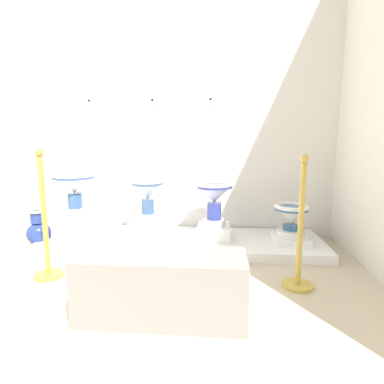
{
  "coord_description": "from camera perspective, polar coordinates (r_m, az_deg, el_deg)",
  "views": [
    {
      "loc": [
        1.98,
        -0.9,
        1.07
      ],
      "look_at": [
        1.72,
        2.16,
        0.56
      ],
      "focal_mm": 29.36,
      "sensor_mm": 36.0,
      "label": 1
    }
  ],
  "objects": [
    {
      "name": "antique_toilet_broad_patterned",
      "position": [
        3.36,
        -20.64,
        1.22
      ],
      "size": [
        0.42,
        0.42,
        0.41
      ],
      "color": "white",
      "rests_on": "plinth_block_broad_patterned"
    },
    {
      "name": "decorative_vase_spare",
      "position": [
        3.5,
        -26.07,
        -6.34
      ],
      "size": [
        0.23,
        0.23,
        0.39
      ],
      "color": "white",
      "rests_on": "ground_plane"
    },
    {
      "name": "museum_bench",
      "position": [
        1.98,
        -5.49,
        -16.69
      ],
      "size": [
        1.01,
        0.36,
        0.4
      ],
      "primitive_type": "cube",
      "color": "gray",
      "rests_on": "ground_plane"
    },
    {
      "name": "antique_toilet_slender_white",
      "position": [
        3.24,
        -8.08,
        0.07
      ],
      "size": [
        0.33,
        0.33,
        0.4
      ],
      "color": "silver",
      "rests_on": "plinth_block_slender_white"
    },
    {
      "name": "wall_back",
      "position": [
        3.57,
        -1.08,
        16.89
      ],
      "size": [
        3.43,
        0.06,
        3.06
      ],
      "primitive_type": "cube",
      "color": "white",
      "rests_on": "ground_plane"
    },
    {
      "name": "stanchion_post_near_left",
      "position": [
        2.71,
        -25.02,
        -7.25
      ],
      "size": [
        0.23,
        0.23,
        1.01
      ],
      "color": "gold",
      "rests_on": "ground_plane"
    },
    {
      "name": "stanchion_post_near_right",
      "position": [
        2.43,
        18.94,
        -9.2
      ],
      "size": [
        0.23,
        0.23,
        0.98
      ],
      "color": "gold",
      "rests_on": "ground_plane"
    },
    {
      "name": "plinth_block_pale_glazed",
      "position": [
        3.21,
        3.99,
        -7.16
      ],
      "size": [
        0.32,
        0.36,
        0.13
      ],
      "primitive_type": "cube",
      "color": "white",
      "rests_on": "display_platform"
    },
    {
      "name": "display_platform",
      "position": [
        3.25,
        -1.86,
        -8.95
      ],
      "size": [
        2.8,
        0.82,
        0.09
      ],
      "primitive_type": "cube",
      "color": "white",
      "rests_on": "ground_plane"
    },
    {
      "name": "plinth_block_broad_patterned",
      "position": [
        3.44,
        -20.24,
        -5.6
      ],
      "size": [
        0.34,
        0.35,
        0.24
      ],
      "primitive_type": "cube",
      "color": "white",
      "rests_on": "display_platform"
    },
    {
      "name": "info_placard_first",
      "position": [
        3.78,
        -17.62,
        14.87
      ],
      "size": [
        0.11,
        0.01,
        0.15
      ],
      "color": "white"
    },
    {
      "name": "antique_toilet_central_ornate",
      "position": [
        3.19,
        17.56,
        -4.26
      ],
      "size": [
        0.33,
        0.33,
        0.32
      ],
      "color": "white",
      "rests_on": "plinth_block_central_ornate"
    },
    {
      "name": "plinth_block_slender_white",
      "position": [
        3.32,
        -7.93,
        -6.22
      ],
      "size": [
        0.34,
        0.34,
        0.18
      ],
      "primitive_type": "cube",
      "color": "white",
      "rests_on": "display_platform"
    },
    {
      "name": "info_placard_second",
      "position": [
        3.58,
        -6.71,
        15.58
      ],
      "size": [
        0.1,
        0.01,
        0.14
      ],
      "color": "white"
    },
    {
      "name": "info_placard_third",
      "position": [
        3.51,
        4.0,
        15.78
      ],
      "size": [
        0.12,
        0.01,
        0.15
      ],
      "color": "white"
    },
    {
      "name": "ground_plane",
      "position": [
        1.96,
        -7.41,
        -24.08
      ],
      "size": [
        5.23,
        5.4,
        0.02
      ],
      "primitive_type": "cube",
      "color": "beige"
    },
    {
      "name": "plinth_block_central_ornate",
      "position": [
        3.25,
        17.36,
        -8.1
      ],
      "size": [
        0.33,
        0.38,
        0.05
      ],
      "primitive_type": "cube",
      "color": "white",
      "rests_on": "display_platform"
    },
    {
      "name": "antique_toilet_pale_glazed",
      "position": [
        3.12,
        4.07,
        -0.57
      ],
      "size": [
        0.37,
        0.37,
        0.44
      ],
      "color": "silver",
      "rests_on": "plinth_block_pale_glazed"
    }
  ]
}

